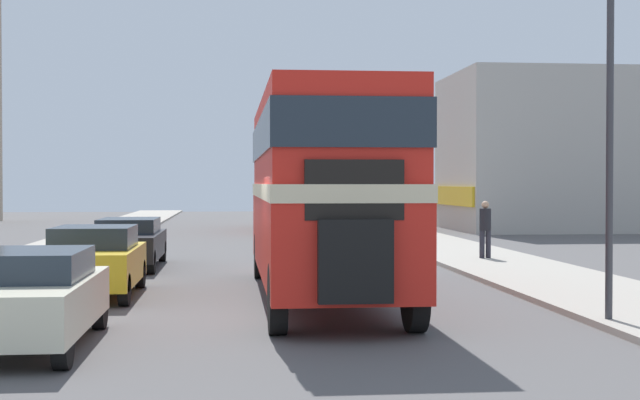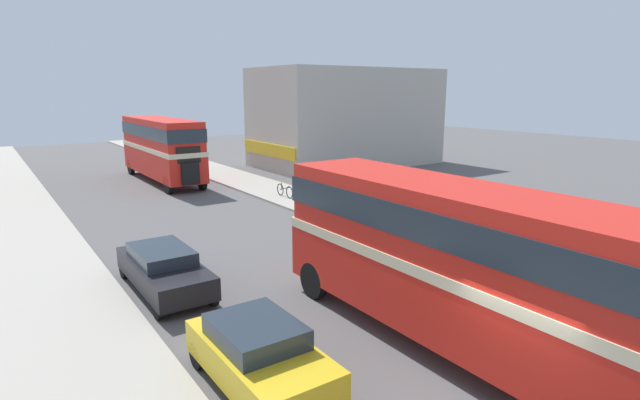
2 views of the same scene
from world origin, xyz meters
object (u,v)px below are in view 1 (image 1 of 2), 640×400
Objects in this scene: double_decker_bus at (320,181)px; street_lamp at (610,89)px; car_parked_near at (27,297)px; bicycle_on_pavement at (412,231)px; bus_distant at (294,179)px; car_parked_far at (129,242)px; car_parked_mid at (94,260)px; pedestrian_walking at (485,226)px.

double_decker_bus is 6.13m from street_lamp.
car_parked_near is 24.14m from bicycle_on_pavement.
car_parked_far is at bearing -107.44° from bus_distant.
pedestrian_walking reaches higher than car_parked_mid.
pedestrian_walking is 12.42m from street_lamp.
street_lamp is (-1.39, -12.00, 2.86)m from pedestrian_walking.
bicycle_on_pavement is 21.16m from street_lamp.
street_lamp is (4.45, -3.94, 1.52)m from double_decker_bus.
bus_distant is at bearing 76.75° from car_parked_mid.
car_parked_mid is 12.76m from pedestrian_walking.
car_parked_mid is at bearing 152.24° from street_lamp.
car_parked_near is (-4.77, -4.96, -1.70)m from double_decker_bus.
bicycle_on_pavement is at bearing 87.33° from street_lamp.
street_lamp is at bearing -41.54° from double_decker_bus.
double_decker_bus is 8.87m from car_parked_far.
bicycle_on_pavement is (10.13, 9.59, -0.25)m from car_parked_far.
double_decker_bus is at bearing -10.56° from car_parked_mid.
bus_distant is at bearing 103.59° from pedestrian_walking.
car_parked_far is 10.57m from pedestrian_walking.
street_lamp is (9.15, -4.82, 3.19)m from car_parked_mid.
pedestrian_walking reaches higher than car_parked_far.
pedestrian_walking is at bearing 50.84° from car_parked_near.
bus_distant is 6.17× the size of bicycle_on_pavement.
car_parked_far is (0.07, 12.28, -0.01)m from car_parked_near.
bus_distant reaches higher than double_decker_bus.
car_parked_mid is 0.67× the size of street_lamp.
bicycle_on_pavement is (5.42, 16.91, -1.96)m from double_decker_bus.
bus_distant is at bearing 95.79° from street_lamp.
bus_distant is 2.76× the size of car_parked_mid.
car_parked_mid is 6.44m from car_parked_far.
car_parked_mid is 2.24× the size of bicycle_on_pavement.
bus_distant is 26.49m from car_parked_mid.
car_parked_far is at bearing 90.02° from car_parked_mid.
bus_distant is 2.31× the size of car_parked_far.
car_parked_mid is (-4.70, 0.88, -1.68)m from double_decker_bus.
car_parked_far is at bearing 89.68° from car_parked_near.
double_decker_bus is 2.57× the size of car_parked_near.
double_decker_bus is at bearing -125.90° from pedestrian_walking.
car_parked_near is 12.28m from car_parked_far.
car_parked_far reaches higher than bicycle_on_pavement.
bus_distant reaches higher than car_parked_far.
double_decker_bus is at bearing -92.91° from bus_distant.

